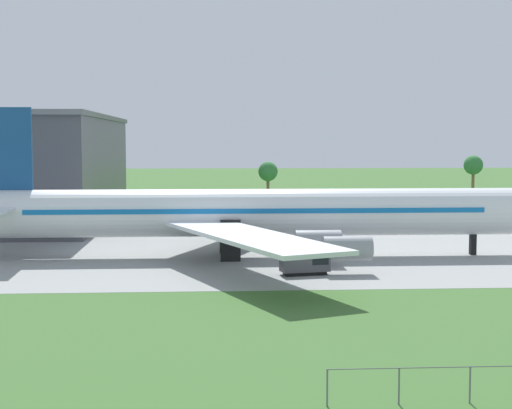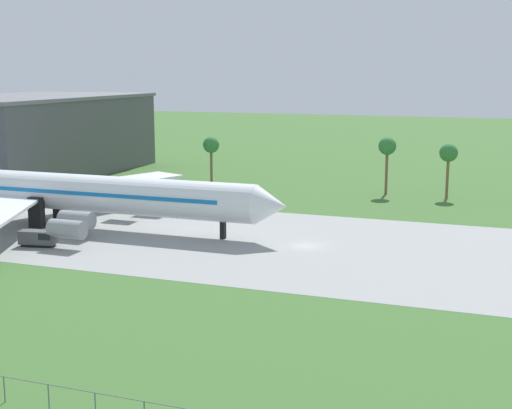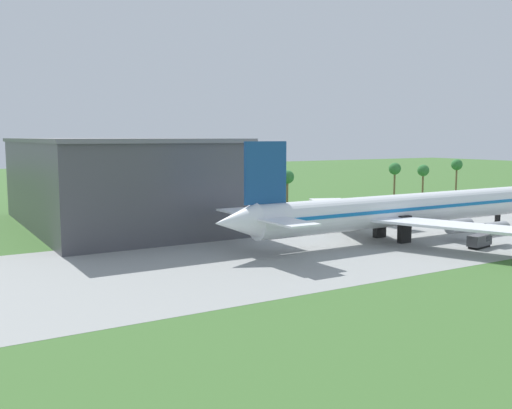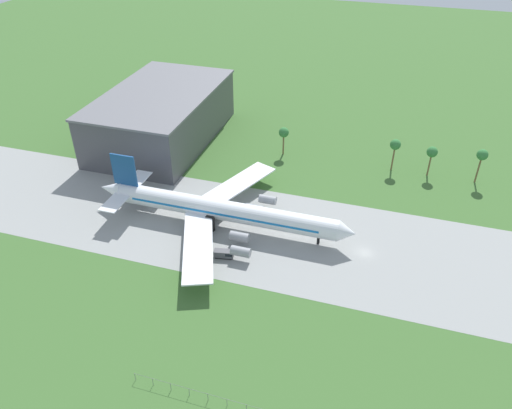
% 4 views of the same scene
% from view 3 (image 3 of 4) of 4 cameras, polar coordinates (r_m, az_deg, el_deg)
% --- Properties ---
extents(jet_airliner, '(77.82, 62.39, 18.52)m').
position_cam_3_polar(jet_airliner, '(110.46, 14.18, -0.56)').
color(jet_airliner, white).
rests_on(jet_airliner, ground_plane).
extents(baggage_tug, '(5.53, 2.94, 2.30)m').
position_cam_3_polar(baggage_tug, '(106.86, 21.48, -3.38)').
color(baggage_tug, black).
rests_on(baggage_tug, ground_plane).
extents(terminal_building, '(36.72, 61.20, 18.91)m').
position_cam_3_polar(terminal_building, '(128.84, -13.98, 2.23)').
color(terminal_building, '#47474C').
rests_on(terminal_building, ground_plane).
extents(palm_tree_row, '(69.56, 3.60, 12.17)m').
position_cam_3_polar(palm_tree_row, '(175.52, 13.76, 3.30)').
color(palm_tree_row, brown).
rests_on(palm_tree_row, ground_plane).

